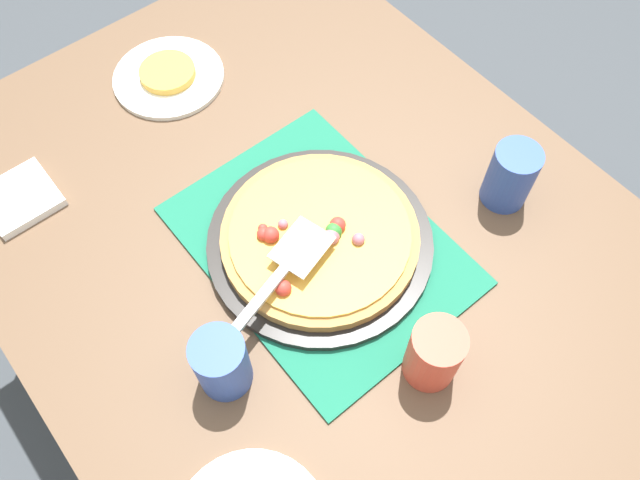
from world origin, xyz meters
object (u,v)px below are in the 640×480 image
at_px(plate_near_left, 169,77).
at_px(pizza_server, 284,269).
at_px(napkin_stack, 20,198).
at_px(pizza, 319,236).
at_px(cup_far, 511,176).
at_px(cup_corner, 222,363).
at_px(served_slice_left, 167,72).
at_px(cup_near, 434,354).
at_px(pizza_pan, 320,242).

relative_size(plate_near_left, pizza_server, 0.94).
height_order(pizza_server, napkin_stack, pizza_server).
height_order(pizza, cup_far, cup_far).
bearing_deg(pizza_server, plate_near_left, -11.26).
bearing_deg(plate_near_left, napkin_stack, 102.90).
bearing_deg(cup_corner, napkin_stack, 11.19).
height_order(plate_near_left, pizza_server, pizza_server).
bearing_deg(served_slice_left, pizza_server, 168.74).
distance_m(plate_near_left, cup_near, 0.76).
distance_m(served_slice_left, napkin_stack, 0.37).
height_order(pizza_pan, cup_corner, cup_corner).
bearing_deg(cup_corner, cup_far, -93.89).
relative_size(pizza_pan, pizza, 1.15).
bearing_deg(plate_near_left, pizza_server, 168.74).
bearing_deg(napkin_stack, plate_near_left, -77.10).
xyz_separation_m(cup_far, pizza_server, (0.10, 0.41, 0.01)).
height_order(cup_near, cup_far, same).
relative_size(pizza_pan, cup_corner, 3.17).
relative_size(pizza_pan, plate_near_left, 1.73).
bearing_deg(cup_far, pizza_pan, 68.34).
bearing_deg(pizza_pan, pizza, 90.17).
relative_size(pizza, napkin_stack, 2.75).
bearing_deg(served_slice_left, cup_corner, 155.50).
bearing_deg(napkin_stack, pizza_server, -149.32).
bearing_deg(pizza_server, pizza, -73.70).
relative_size(pizza, pizza_server, 1.42).
distance_m(plate_near_left, served_slice_left, 0.01).
distance_m(served_slice_left, pizza_server, 0.53).
xyz_separation_m(plate_near_left, pizza_server, (-0.51, 0.10, 0.06)).
distance_m(cup_near, cup_corner, 0.31).
xyz_separation_m(cup_far, cup_corner, (0.04, 0.57, 0.00)).
xyz_separation_m(pizza_pan, cup_far, (-0.13, -0.32, 0.05)).
bearing_deg(cup_near, napkin_stack, 26.98).
xyz_separation_m(pizza_pan, served_slice_left, (0.49, -0.01, 0.01)).
relative_size(cup_near, napkin_stack, 1.00).
distance_m(cup_near, cup_far, 0.35).
height_order(served_slice_left, cup_far, cup_far).
bearing_deg(cup_near, served_slice_left, -1.17).
bearing_deg(cup_near, pizza, -1.17).
bearing_deg(pizza, cup_far, -111.57).
bearing_deg(plate_near_left, served_slice_left, 90.00).
bearing_deg(plate_near_left, cup_far, -153.41).
bearing_deg(cup_far, cup_near, 114.15).
distance_m(pizza_server, napkin_stack, 0.51).
bearing_deg(pizza_pan, cup_near, 178.53).
xyz_separation_m(pizza_pan, cup_corner, (-0.09, 0.25, 0.05)).
xyz_separation_m(pizza, pizza_server, (-0.03, 0.09, 0.04)).
height_order(pizza_pan, cup_near, cup_near).
bearing_deg(pizza_server, cup_near, -160.26).
height_order(cup_far, pizza_server, cup_far).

